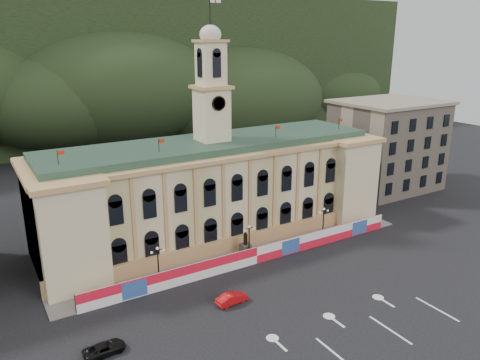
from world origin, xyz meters
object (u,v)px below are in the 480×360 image
statue (245,248)px  lamp_center (249,239)px  red_sedan (232,298)px  black_suv (105,349)px

statue → lamp_center: (0.00, -1.00, 1.89)m
statue → red_sedan: (-8.27, -10.30, -0.51)m
lamp_center → red_sedan: 12.68m
red_sedan → black_suv: red_sedan is taller
red_sedan → black_suv: bearing=90.7°
statue → red_sedan: statue is taller
lamp_center → black_suv: bearing=-155.9°
lamp_center → black_suv: 26.59m
lamp_center → red_sedan: bearing=-131.6°
red_sedan → statue: bearing=-43.4°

